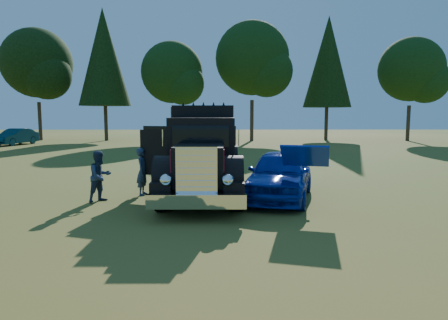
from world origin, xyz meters
TOP-DOWN VIEW (x-y plane):
  - ground at (0.00, 0.00)m, footprint 120.00×120.00m
  - treeline at (-4.16, 27.05)m, footprint 72.10×24.04m
  - diamond_t_truck at (0.29, 2.28)m, footprint 3.34×7.16m
  - hotrod_coupe at (2.81, 1.87)m, footprint 3.00×4.94m
  - spectator_near at (-1.72, 2.46)m, footprint 0.42×0.60m
  - spectator_far at (-2.85, 1.46)m, footprint 0.95×0.98m
  - distant_teal_car at (-17.39, 24.72)m, footprint 2.48×4.62m

SIDE VIEW (x-z plane):
  - ground at x=0.00m, z-range 0.00..0.00m
  - distant_teal_car at x=-17.39m, z-range 0.00..1.45m
  - hotrod_coupe at x=2.81m, z-range -0.15..1.73m
  - spectator_far at x=-2.85m, z-range 0.00..1.59m
  - spectator_near at x=-1.72m, z-range 0.00..1.59m
  - diamond_t_truck at x=0.29m, z-range -0.22..2.78m
  - treeline at x=-4.16m, z-range 0.85..14.68m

